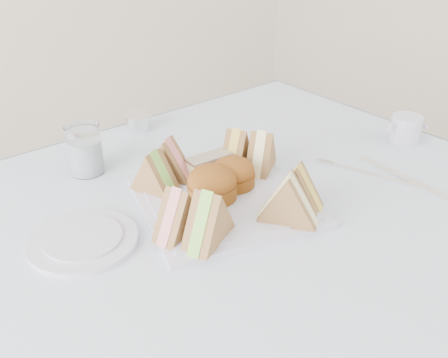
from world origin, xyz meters
TOP-DOWN VIEW (x-y plane):
  - tablecloth at (0.00, 0.00)m, footprint 1.02×1.02m
  - serving_plate at (-0.05, 0.08)m, footprint 0.36×0.36m
  - sandwich_fl_a at (-0.17, 0.05)m, footprint 0.10×0.07m
  - sandwich_fl_b at (-0.14, 0.00)m, footprint 0.11×0.08m
  - sandwich_fr_a at (0.03, -0.02)m, footprint 0.08×0.10m
  - sandwich_fr_b at (-0.01, -0.04)m, footprint 0.10×0.11m
  - sandwich_bl_a at (-0.13, 0.18)m, footprint 0.07×0.10m
  - sandwich_bl_b at (-0.08, 0.20)m, footprint 0.08×0.10m
  - sandwich_br_a at (0.07, 0.12)m, footprint 0.10×0.09m
  - sandwich_br_b at (0.05, 0.16)m, footprint 0.10×0.08m
  - scone_left at (-0.07, 0.09)m, footprint 0.11×0.11m
  - scone_right at (-0.01, 0.10)m, footprint 0.08×0.08m
  - pastry_slice at (-0.02, 0.16)m, footprint 0.09×0.04m
  - side_plate at (-0.29, 0.13)m, footprint 0.21×0.21m
  - water_glass at (-0.18, 0.34)m, footprint 0.08×0.08m
  - tea_strainer at (0.00, 0.46)m, footprint 0.08×0.08m
  - knife at (0.28, -0.07)m, footprint 0.03×0.21m
  - fork at (0.25, -0.03)m, footprint 0.07×0.17m
  - creamer_jug at (0.43, 0.03)m, footprint 0.08×0.08m

SIDE VIEW (x-z plane):
  - tablecloth at x=0.00m, z-range 0.74..0.75m
  - fork at x=0.25m, z-range 0.75..0.75m
  - knife at x=0.28m, z-range 0.75..0.75m
  - side_plate at x=-0.29m, z-range 0.75..0.76m
  - serving_plate at x=-0.05m, z-range 0.75..0.76m
  - tea_strainer at x=0.00m, z-range 0.75..0.78m
  - creamer_jug at x=0.43m, z-range 0.75..0.81m
  - pastry_slice at x=-0.02m, z-range 0.76..0.80m
  - scone_right at x=-0.01m, z-range 0.76..0.81m
  - scone_left at x=-0.07m, z-range 0.76..0.82m
  - water_glass at x=-0.18m, z-range 0.75..0.84m
  - sandwich_br_b at x=0.05m, z-range 0.76..0.84m
  - sandwich_fr_a at x=0.03m, z-range 0.76..0.84m
  - sandwich_bl_a at x=-0.13m, z-range 0.76..0.84m
  - sandwich_fl_a at x=-0.17m, z-range 0.76..0.84m
  - sandwich_br_a at x=0.07m, z-range 0.76..0.84m
  - sandwich_bl_b at x=-0.08m, z-range 0.76..0.84m
  - sandwich_fl_b at x=-0.14m, z-range 0.76..0.85m
  - sandwich_fr_b at x=-0.01m, z-range 0.76..0.85m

